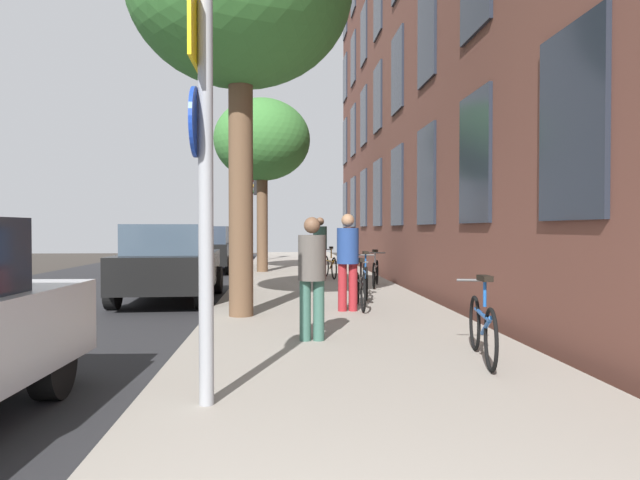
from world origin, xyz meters
The scene contains 17 objects.
ground_plane centered at (-2.40, 15.00, 0.00)m, with size 41.80×41.80×0.00m, color #332D28.
road_asphalt centered at (-4.50, 15.00, 0.01)m, with size 7.00×38.00×0.01m, color #232326.
sidewalk centered at (1.10, 15.00, 0.06)m, with size 4.20×38.00×0.12m, color gray.
sign_post centered at (-0.41, 3.65, 2.07)m, with size 0.16×0.60×3.32m.
traffic_light centered at (-0.78, 24.71, 2.71)m, with size 0.43×0.24×3.79m.
tree_far centered at (-0.37, 18.06, 4.46)m, with size 3.19×3.19×5.73m.
bicycle_0 centered at (2.39, 5.01, 0.48)m, with size 0.48×1.64×0.93m.
bicycle_1 centered at (1.64, 9.10, 0.47)m, with size 0.42×1.69×0.90m.
bicycle_2 centered at (1.98, 10.77, 0.50)m, with size 0.42×1.72×0.96m.
bicycle_3 centered at (2.56, 12.89, 0.48)m, with size 0.56×1.68×0.92m.
bicycle_4 centered at (1.66, 15.45, 0.48)m, with size 0.42×1.69×0.91m.
pedestrian_0 centered at (0.61, 6.22, 1.02)m, with size 0.39×0.39×1.57m.
pedestrian_1 centered at (1.38, 8.78, 1.08)m, with size 0.51×0.51×1.68m.
pedestrian_2 centered at (1.34, 15.11, 1.12)m, with size 0.52×0.52×1.75m.
car_1 centered at (-2.11, 11.28, 0.84)m, with size 2.02×4.19×1.62m.
car_2 centered at (-2.31, 19.61, 0.84)m, with size 2.00×4.50×1.62m.
car_3 centered at (-2.43, 27.94, 0.84)m, with size 1.83×4.15×1.62m.
Camera 1 is at (0.20, -0.98, 1.54)m, focal length 32.02 mm.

